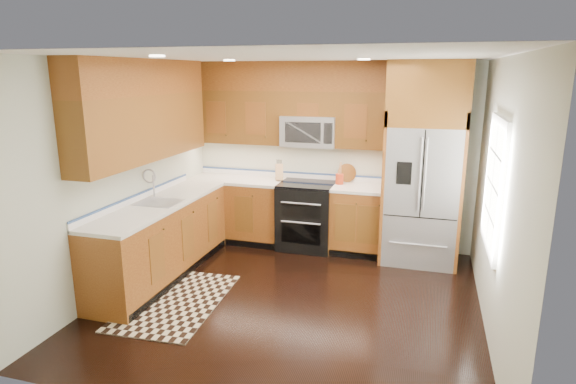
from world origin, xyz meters
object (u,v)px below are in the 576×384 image
(utensil_crock, at_px, (340,177))
(refrigerator, at_px, (424,164))
(range, at_px, (307,216))
(knife_block, at_px, (279,172))
(rug, at_px, (176,301))

(utensil_crock, bearing_deg, refrigerator, -7.16)
(refrigerator, bearing_deg, utensil_crock, 172.84)
(refrigerator, bearing_deg, range, 178.60)
(refrigerator, relative_size, knife_block, 8.68)
(rug, bearing_deg, refrigerator, 35.87)
(utensil_crock, bearing_deg, rug, -122.71)
(range, bearing_deg, utensil_crock, 12.98)
(range, relative_size, rug, 0.60)
(range, height_order, knife_block, knife_block)
(refrigerator, relative_size, rug, 1.66)
(refrigerator, relative_size, utensil_crock, 8.40)
(range, bearing_deg, knife_block, 166.38)
(range, xyz_separation_m, rug, (-0.95, -2.06, -0.46))
(rug, distance_m, knife_block, 2.47)
(refrigerator, distance_m, utensil_crock, 1.15)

